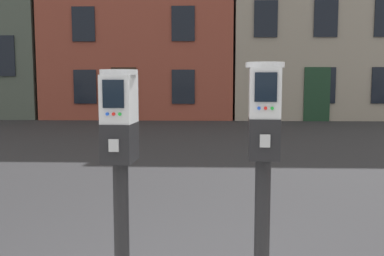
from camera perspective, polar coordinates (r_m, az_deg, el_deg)
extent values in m
cylinder|color=black|center=(2.69, -9.19, -14.51)|extent=(0.10, 0.10, 0.97)
cube|color=black|center=(2.54, -9.42, -1.85)|extent=(0.19, 0.25, 0.22)
cube|color=#A5A8AD|center=(2.42, -10.22, -2.26)|extent=(0.06, 0.02, 0.07)
cube|color=#B7BABF|center=(2.52, -9.52, 3.76)|extent=(0.19, 0.24, 0.27)
cube|color=black|center=(2.41, -10.29, 4.42)|extent=(0.12, 0.02, 0.15)
cylinder|color=blue|center=(2.42, -11.05, 1.81)|extent=(0.02, 0.01, 0.02)
cylinder|color=red|center=(2.41, -10.26, 1.81)|extent=(0.02, 0.01, 0.02)
cylinder|color=green|center=(2.40, -9.45, 1.81)|extent=(0.02, 0.01, 0.02)
cylinder|color=#B7BABF|center=(2.52, -9.58, 7.21)|extent=(0.23, 0.23, 0.03)
cylinder|color=black|center=(2.65, 9.14, -14.49)|extent=(0.10, 0.10, 0.99)
cube|color=black|center=(2.51, 9.38, -1.29)|extent=(0.19, 0.25, 0.23)
cube|color=#A5A8AD|center=(2.38, 9.55, -1.68)|extent=(0.06, 0.02, 0.07)
cube|color=#B7BABF|center=(2.49, 9.48, 4.56)|extent=(0.19, 0.24, 0.28)
cube|color=black|center=(2.37, 9.66, 5.30)|extent=(0.12, 0.02, 0.16)
cylinder|color=blue|center=(2.37, 8.77, 2.59)|extent=(0.02, 0.01, 0.02)
cylinder|color=red|center=(2.37, 9.61, 2.58)|extent=(0.02, 0.01, 0.02)
cylinder|color=green|center=(2.37, 10.46, 2.57)|extent=(0.02, 0.01, 0.02)
cylinder|color=#B7BABF|center=(2.49, 9.54, 8.15)|extent=(0.23, 0.23, 0.03)
cube|color=black|center=(18.96, -23.48, 8.66)|extent=(0.90, 0.06, 1.60)
cube|color=brown|center=(20.78, -6.20, 15.30)|extent=(7.79, 6.34, 9.74)
cube|color=black|center=(17.79, -13.84, 5.28)|extent=(0.90, 0.06, 1.34)
cube|color=black|center=(17.13, -1.15, 5.42)|extent=(0.90, 0.06, 1.34)
cube|color=black|center=(17.92, -14.04, 13.08)|extent=(0.90, 0.06, 1.34)
cube|color=black|center=(17.27, -1.17, 13.53)|extent=(0.90, 0.06, 1.34)
cube|color=black|center=(17.43, -8.89, 4.41)|extent=(1.00, 0.07, 2.10)
cube|color=#9E9384|center=(20.79, 15.13, 15.72)|extent=(6.84, 5.74, 10.17)
cube|color=black|center=(17.24, 9.50, 5.54)|extent=(0.90, 0.06, 1.40)
cube|color=black|center=(17.67, 16.88, 5.37)|extent=(0.90, 0.06, 1.40)
cube|color=black|center=(18.38, 23.80, 5.14)|extent=(0.90, 0.06, 1.40)
cube|color=black|center=(17.40, 9.65, 13.94)|extent=(0.90, 0.06, 1.40)
cube|color=black|center=(17.83, 17.15, 13.56)|extent=(0.90, 0.06, 1.40)
cube|color=#193823|center=(17.62, 16.05, 4.27)|extent=(1.00, 0.07, 2.10)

